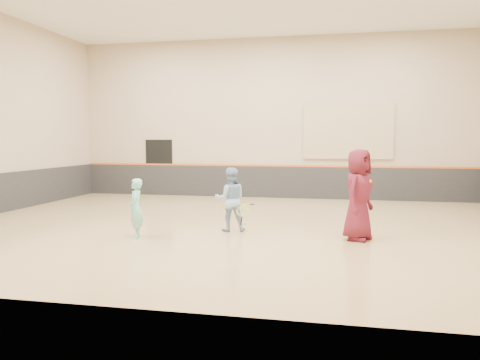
% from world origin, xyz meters
% --- Properties ---
extents(room, '(15.04, 12.04, 6.22)m').
position_xyz_m(room, '(0.00, 0.00, 0.81)').
color(room, tan).
rests_on(room, ground).
extents(wainscot_back, '(14.90, 0.04, 1.20)m').
position_xyz_m(wainscot_back, '(0.00, 5.97, 0.60)').
color(wainscot_back, '#232326').
rests_on(wainscot_back, floor).
extents(accent_stripe, '(14.90, 0.03, 0.06)m').
position_xyz_m(accent_stripe, '(0.00, 5.96, 1.22)').
color(accent_stripe, '#D85914').
rests_on(accent_stripe, wall_back).
extents(acoustic_panel, '(3.20, 0.08, 2.00)m').
position_xyz_m(acoustic_panel, '(2.80, 5.95, 2.50)').
color(acoustic_panel, tan).
rests_on(acoustic_panel, wall_back).
extents(doorway, '(1.10, 0.05, 2.20)m').
position_xyz_m(doorway, '(-4.50, 5.98, 1.10)').
color(doorway, black).
rests_on(doorway, floor).
extents(girl, '(0.46, 0.56, 1.34)m').
position_xyz_m(girl, '(-2.00, -1.87, 0.67)').
color(girl, '#80DED7').
rests_on(girl, floor).
extents(instructor, '(0.88, 0.77, 1.54)m').
position_xyz_m(instructor, '(-0.10, -0.65, 0.77)').
color(instructor, '#8DB1DA').
rests_on(instructor, floor).
extents(young_man, '(0.98, 1.16, 2.01)m').
position_xyz_m(young_man, '(2.88, -1.07, 1.00)').
color(young_man, maroon).
rests_on(young_man, floor).
extents(held_racket, '(0.49, 0.49, 0.46)m').
position_xyz_m(held_racket, '(0.27, -0.98, 0.55)').
color(held_racket, '#A3D22E').
rests_on(held_racket, instructor).
extents(spare_racket, '(0.70, 0.70, 0.13)m').
position_xyz_m(spare_racket, '(-0.56, 3.84, 0.07)').
color(spare_racket, '#B3E131').
rests_on(spare_racket, floor).
extents(ball_under_racket, '(0.07, 0.07, 0.07)m').
position_xyz_m(ball_under_racket, '(0.10, 0.22, 0.03)').
color(ball_under_racket, '#C5E134').
rests_on(ball_under_racket, floor).
extents(ball_in_hand, '(0.07, 0.07, 0.07)m').
position_xyz_m(ball_in_hand, '(3.12, -1.24, 1.32)').
color(ball_in_hand, gold).
rests_on(ball_in_hand, young_man).
extents(ball_beside_spare, '(0.07, 0.07, 0.07)m').
position_xyz_m(ball_beside_spare, '(-0.64, 3.14, 0.03)').
color(ball_beside_spare, yellow).
rests_on(ball_beside_spare, floor).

